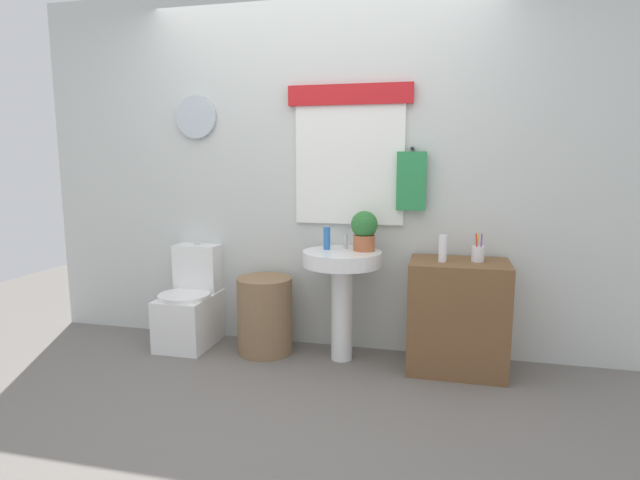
{
  "coord_description": "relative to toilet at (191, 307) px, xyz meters",
  "views": [
    {
      "loc": [
        0.9,
        -2.56,
        1.4
      ],
      "look_at": [
        0.08,
        0.8,
        0.85
      ],
      "focal_mm": 29.0,
      "sensor_mm": 36.0,
      "label": 1
    }
  ],
  "objects": [
    {
      "name": "soap_bottle",
      "position": [
        1.05,
        0.01,
        0.56
      ],
      "size": [
        0.05,
        0.05,
        0.16
      ],
      "primitive_type": "cylinder",
      "color": "#2D6BB7",
      "rests_on": "pedestal_sink"
    },
    {
      "name": "laundry_hamper",
      "position": [
        0.6,
        -0.04,
        -0.01
      ],
      "size": [
        0.4,
        0.4,
        0.55
      ],
      "primitive_type": "cylinder",
      "color": "#846647",
      "rests_on": "ground_plane"
    },
    {
      "name": "back_wall",
      "position": [
        0.95,
        0.26,
        1.02
      ],
      "size": [
        4.4,
        0.18,
        2.6
      ],
      "color": "silver",
      "rests_on": "ground_plane"
    },
    {
      "name": "toothbrush_cup",
      "position": [
        2.06,
        -0.02,
        0.5
      ],
      "size": [
        0.08,
        0.08,
        0.19
      ],
      "color": "silver",
      "rests_on": "wooden_cabinet"
    },
    {
      "name": "pedestal_sink",
      "position": [
        1.17,
        -0.04,
        0.3
      ],
      "size": [
        0.54,
        0.54,
        0.77
      ],
      "color": "white",
      "rests_on": "ground_plane"
    },
    {
      "name": "toilet",
      "position": [
        0.0,
        0.0,
        0.0
      ],
      "size": [
        0.38,
        0.51,
        0.76
      ],
      "color": "white",
      "rests_on": "ground_plane"
    },
    {
      "name": "potted_plant",
      "position": [
        1.31,
        0.02,
        0.63
      ],
      "size": [
        0.18,
        0.18,
        0.27
      ],
      "color": "#AD5B38",
      "rests_on": "pedestal_sink"
    },
    {
      "name": "faucet",
      "position": [
        1.17,
        0.08,
        0.53
      ],
      "size": [
        0.03,
        0.03,
        0.1
      ],
      "primitive_type": "cylinder",
      "color": "silver",
      "rests_on": "pedestal_sink"
    },
    {
      "name": "ground_plane",
      "position": [
        0.95,
        -0.89,
        -0.29
      ],
      "size": [
        8.0,
        8.0,
        0.0
      ],
      "primitive_type": "plane",
      "color": "slate"
    },
    {
      "name": "wooden_cabinet",
      "position": [
        1.95,
        -0.04,
        0.08
      ],
      "size": [
        0.63,
        0.44,
        0.74
      ],
      "primitive_type": "cube",
      "color": "brown",
      "rests_on": "ground_plane"
    },
    {
      "name": "lotion_bottle",
      "position": [
        1.84,
        -0.08,
        0.54
      ],
      "size": [
        0.05,
        0.05,
        0.17
      ],
      "primitive_type": "cylinder",
      "color": "white",
      "rests_on": "wooden_cabinet"
    }
  ]
}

